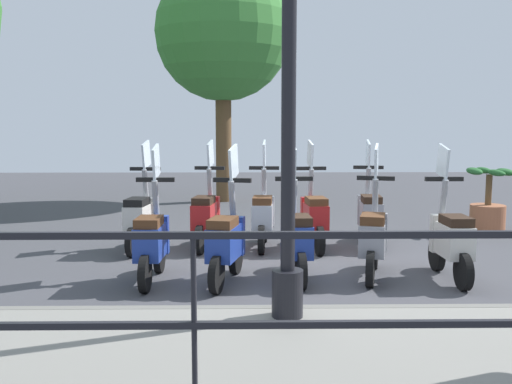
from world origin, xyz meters
name	(u,v)px	position (x,y,z in m)	size (l,w,h in m)	color
ground_plane	(296,264)	(0.00, 0.00, 0.00)	(28.00, 28.00, 0.00)	#424247
promenade_walkway	(333,361)	(-3.15, 0.00, 0.07)	(2.20, 20.00, 0.15)	gray
fence_railing	(366,290)	(-4.20, 0.00, 0.91)	(0.04, 16.03, 1.07)	black
lamp_post_near	(289,63)	(-2.40, 0.28, 2.25)	(0.26, 0.90, 4.70)	black
tree_distant	(223,34)	(6.04, 1.15, 3.77)	(3.04, 3.04, 5.33)	brown
potted_palm	(488,205)	(2.14, -3.34, 0.45)	(1.06, 0.66, 1.05)	#9E5B3D
scooter_near_0	(451,238)	(-0.76, -1.68, 0.48)	(1.23, 0.44, 1.54)	black
scooter_near_1	(373,236)	(-0.64, -0.83, 0.48)	(1.21, 0.53, 1.54)	black
scooter_near_2	(297,238)	(-0.70, 0.05, 0.48)	(1.23, 0.44, 1.54)	black
scooter_near_3	(226,241)	(-0.85, 0.84, 0.48)	(1.22, 0.50, 1.54)	black
scooter_near_4	(152,240)	(-0.79, 1.68, 0.48)	(1.23, 0.44, 1.54)	black
scooter_far_0	(370,213)	(1.07, -1.16, 0.48)	(1.23, 0.44, 1.54)	black
scooter_far_1	(314,216)	(0.88, -0.33, 0.48)	(1.23, 0.44, 1.54)	black
scooter_far_2	(263,215)	(0.97, 0.39, 0.48)	(1.23, 0.44, 1.54)	black
scooter_far_3	(206,215)	(0.97, 1.20, 0.48)	(1.23, 0.46, 1.54)	black
scooter_far_4	(141,217)	(0.82, 2.10, 0.48)	(1.23, 0.44, 1.54)	black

